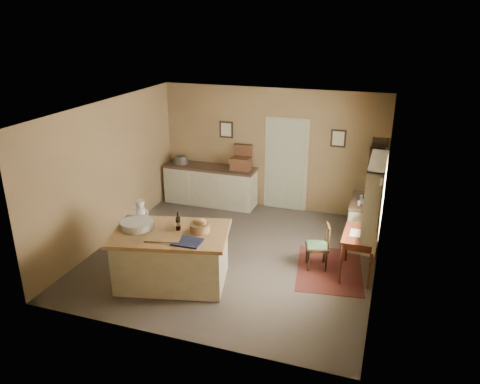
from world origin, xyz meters
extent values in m
plane|color=brown|center=(0.00, 0.00, 0.00)|extent=(5.00, 5.00, 0.00)
cube|color=olive|center=(0.00, 2.50, 1.35)|extent=(5.00, 0.10, 2.70)
cube|color=olive|center=(0.00, -2.50, 1.35)|extent=(5.00, 0.10, 2.70)
cube|color=olive|center=(-2.50, 0.00, 1.35)|extent=(0.10, 5.00, 2.70)
cube|color=olive|center=(2.50, 0.00, 1.35)|extent=(0.10, 5.00, 2.70)
plane|color=silver|center=(0.00, 0.00, 2.70)|extent=(5.00, 5.00, 0.00)
cube|color=#A5A98C|center=(0.35, 2.47, 1.05)|extent=(0.97, 0.06, 2.11)
cube|color=black|center=(-1.05, 2.48, 1.72)|extent=(0.32, 0.02, 0.38)
cube|color=beige|center=(-1.05, 2.47, 1.72)|extent=(0.24, 0.01, 0.30)
cube|color=black|center=(1.45, 2.48, 1.72)|extent=(0.32, 0.02, 0.38)
cube|color=beige|center=(1.45, 2.47, 1.72)|extent=(0.24, 0.01, 0.30)
cube|color=beige|center=(2.38, -0.20, 1.02)|extent=(0.25, 1.32, 0.06)
cube|color=beige|center=(2.38, -0.20, 2.08)|extent=(0.25, 1.32, 0.06)
cube|color=white|center=(2.50, -0.20, 1.55)|extent=(0.01, 1.20, 1.00)
cube|color=beige|center=(2.46, -1.02, 1.55)|extent=(0.04, 0.35, 1.00)
cube|color=beige|center=(2.46, 0.62, 1.55)|extent=(0.04, 0.35, 1.00)
cube|color=beige|center=(-0.65, -1.19, 0.42)|extent=(1.89, 1.42, 0.85)
cube|color=#A87B48|center=(-0.65, -1.19, 0.88)|extent=(2.05, 1.57, 0.06)
cylinder|color=white|center=(-1.23, -1.23, 0.96)|extent=(0.53, 0.53, 0.11)
cube|color=#A87B48|center=(-0.64, -1.42, 0.92)|extent=(0.60, 0.48, 0.03)
cube|color=black|center=(-0.23, -1.45, 0.92)|extent=(0.43, 0.35, 0.02)
cylinder|color=brown|center=(-0.21, -1.03, 0.98)|extent=(0.32, 0.32, 0.14)
cylinder|color=black|center=(-0.58, -1.05, 1.05)|extent=(0.07, 0.07, 0.29)
cylinder|color=black|center=(-0.56, -1.09, 1.05)|extent=(0.07, 0.07, 0.29)
cube|color=beige|center=(-1.35, 2.20, 0.42)|extent=(2.10, 0.58, 0.85)
cube|color=#332319|center=(-1.35, 2.20, 0.88)|extent=(2.14, 0.61, 0.05)
cube|color=#4B2918|center=(-0.61, 2.20, 1.04)|extent=(0.42, 0.32, 0.28)
cylinder|color=#59544F|center=(-2.09, 2.20, 0.99)|extent=(0.36, 0.36, 0.18)
cube|color=#531D19|center=(1.75, 0.02, 0.00)|extent=(1.32, 1.74, 0.01)
cube|color=#3C180D|center=(2.20, 0.02, 0.75)|extent=(0.53, 0.87, 0.03)
cube|color=#3C180D|center=(2.20, 0.02, 0.68)|extent=(0.47, 0.81, 0.10)
cube|color=silver|center=(2.15, 0.02, 0.77)|extent=(0.22, 0.30, 0.01)
cylinder|color=black|center=(2.30, 0.26, 0.79)|extent=(0.05, 0.05, 0.05)
cylinder|color=#3C180D|center=(1.97, -0.37, 0.36)|extent=(0.04, 0.04, 0.72)
cylinder|color=#3C180D|center=(2.43, -0.37, 0.36)|extent=(0.04, 0.04, 0.72)
cylinder|color=#3C180D|center=(1.97, 0.42, 0.36)|extent=(0.04, 0.04, 0.72)
cylinder|color=#3C180D|center=(2.43, 0.42, 0.36)|extent=(0.04, 0.04, 0.72)
cube|color=beige|center=(2.20, 1.21, 0.42)|extent=(0.54, 0.98, 0.85)
cube|color=#332319|center=(2.20, 1.21, 0.88)|extent=(0.57, 1.02, 0.05)
cylinder|color=silver|center=(2.17, 1.06, 0.95)|extent=(0.23, 0.23, 0.09)
cube|color=black|center=(2.31, 1.45, 0.93)|extent=(0.32, 0.04, 1.87)
cube|color=black|center=(2.31, 2.25, 0.93)|extent=(0.32, 0.04, 1.87)
cube|color=black|center=(2.46, 1.85, 0.93)|extent=(0.02, 0.84, 1.87)
cube|color=black|center=(2.31, 1.85, 0.05)|extent=(0.32, 0.80, 0.03)
cube|color=black|center=(2.31, 1.85, 0.51)|extent=(0.32, 0.80, 0.03)
cube|color=black|center=(2.31, 1.85, 0.98)|extent=(0.32, 0.80, 0.03)
cube|color=black|center=(2.31, 1.85, 1.35)|extent=(0.32, 0.80, 0.03)
cube|color=black|center=(2.31, 1.85, 1.73)|extent=(0.32, 0.80, 0.03)
cylinder|color=white|center=(2.31, 1.85, 1.04)|extent=(0.12, 0.12, 0.11)
camera|label=1|loc=(2.56, -7.20, 4.15)|focal=35.00mm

